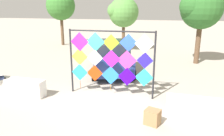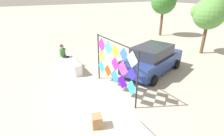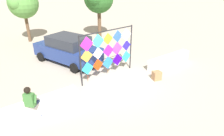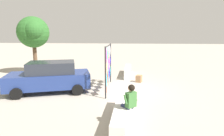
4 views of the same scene
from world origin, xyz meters
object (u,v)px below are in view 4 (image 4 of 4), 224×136
at_px(parked_car, 50,77).
at_px(tree_far_right, 33,32).
at_px(cardboard_box_large, 139,79).
at_px(kite_display_rack, 108,63).
at_px(seated_vendor, 129,101).

distance_m(parked_car, tree_far_right, 6.06).
bearing_deg(parked_car, cardboard_box_large, -61.19).
distance_m(kite_display_rack, seated_vendor, 4.53).
bearing_deg(kite_display_rack, seated_vendor, -163.27).
xyz_separation_m(parked_car, cardboard_box_large, (2.72, -4.95, -0.62)).
xyz_separation_m(kite_display_rack, cardboard_box_large, (1.84, -1.82, -1.31)).
height_order(kite_display_rack, tree_far_right, tree_far_right).
bearing_deg(seated_vendor, kite_display_rack, 16.73).
height_order(parked_car, tree_far_right, tree_far_right).
bearing_deg(tree_far_right, parked_car, -143.32).
xyz_separation_m(kite_display_rack, tree_far_right, (3.55, 6.43, 1.80)).
height_order(seated_vendor, cardboard_box_large, seated_vendor).
height_order(kite_display_rack, seated_vendor, kite_display_rack).
bearing_deg(kite_display_rack, tree_far_right, 61.09).
relative_size(kite_display_rack, parked_car, 0.71).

